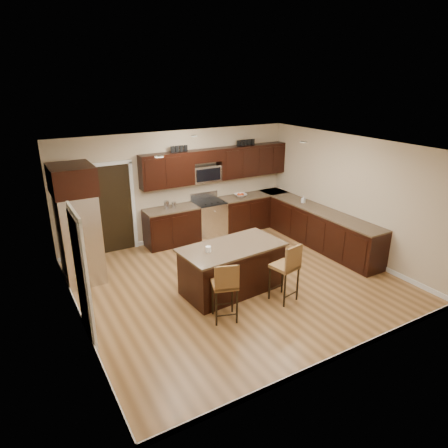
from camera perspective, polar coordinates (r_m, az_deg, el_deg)
floor at (r=8.13m, az=1.81°, el=-8.24°), size 6.00×6.00×0.00m
ceiling at (r=7.24m, az=2.05°, el=10.87°), size 6.00×6.00×0.00m
wall_back at (r=9.91m, az=-6.51°, el=5.39°), size 6.00×0.00×6.00m
wall_left at (r=6.61m, az=-20.81°, el=-3.67°), size 0.00×5.50×5.50m
wall_right at (r=9.44m, az=17.63°, el=3.78°), size 0.00×5.50×5.50m
base_cabinets at (r=10.02m, az=6.76°, el=0.20°), size 4.02×3.96×0.92m
upper_cabinets at (r=10.10m, az=-0.76°, el=8.66°), size 4.00×0.33×0.80m
range at (r=10.20m, az=-2.14°, el=0.76°), size 0.76×0.64×1.11m
microwave at (r=10.00m, az=-2.64°, el=7.23°), size 0.76×0.31×0.40m
doorway at (r=9.49m, az=-15.55°, el=2.04°), size 0.85×0.03×2.06m
pantry_door at (r=6.48m, az=-19.79°, el=-7.27°), size 0.03×0.80×2.04m
letter_decor at (r=9.95m, az=-1.51°, el=11.14°), size 2.20×0.03×0.15m
island at (r=7.65m, az=1.13°, el=-6.53°), size 2.03×1.18×0.92m
stool_left at (r=6.61m, az=0.20°, el=-8.74°), size 0.51×0.51×1.08m
stool_right at (r=7.26m, az=9.06°, el=-6.00°), size 0.50×0.50×1.13m
refrigerator at (r=8.27m, az=-20.19°, el=0.10°), size 0.79×0.97×2.35m
floor_mat at (r=9.38m, az=-1.88°, el=-4.12°), size 1.02×0.85×0.01m
fruit_bowl at (r=10.49m, az=2.38°, el=4.13°), size 0.35×0.35×0.08m
soap_bottle at (r=10.16m, az=11.28°, el=3.49°), size 0.09×0.09×0.18m
canister_tall at (r=9.57m, az=-8.21°, el=2.69°), size 0.12×0.12×0.20m
canister_short at (r=9.65m, az=-7.17°, el=2.71°), size 0.11×0.11×0.14m
island_jar at (r=7.20m, az=-2.26°, el=-3.60°), size 0.10×0.10×0.10m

